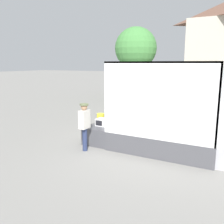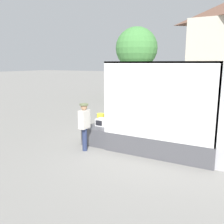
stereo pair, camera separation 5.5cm
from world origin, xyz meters
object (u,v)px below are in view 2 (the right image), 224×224
(microwave, at_px, (102,122))
(orange_bucket, at_px, (101,118))
(street_tree, at_px, (137,48))
(box_truck, at_px, (218,130))
(worker_person, at_px, (84,122))
(portable_generator, at_px, (116,117))

(microwave, distance_m, orange_bucket, 0.58)
(orange_bucket, xyz_separation_m, street_tree, (-3.19, 11.02, 3.52))
(box_truck, distance_m, worker_person, 4.67)
(orange_bucket, height_order, worker_person, worker_person)
(portable_generator, bearing_deg, box_truck, -5.45)
(box_truck, relative_size, street_tree, 1.01)
(worker_person, xyz_separation_m, street_tree, (-3.49, 12.64, 3.33))
(box_truck, distance_m, microwave, 4.33)
(box_truck, bearing_deg, portable_generator, 174.55)
(orange_bucket, bearing_deg, portable_generator, 39.87)
(box_truck, height_order, street_tree, street_tree)
(portable_generator, xyz_separation_m, orange_bucket, (-0.50, -0.42, -0.02))
(portable_generator, xyz_separation_m, street_tree, (-3.69, 10.60, 3.50))
(box_truck, distance_m, street_tree, 13.95)
(microwave, xyz_separation_m, street_tree, (-3.55, 11.47, 3.57))
(orange_bucket, bearing_deg, worker_person, -79.50)
(worker_person, bearing_deg, orange_bucket, 100.50)
(box_truck, xyz_separation_m, worker_person, (-4.37, -1.65, 0.11))
(street_tree, bearing_deg, box_truck, -54.44)
(portable_generator, height_order, worker_person, worker_person)
(street_tree, bearing_deg, worker_person, -74.56)
(box_truck, relative_size, portable_generator, 9.69)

